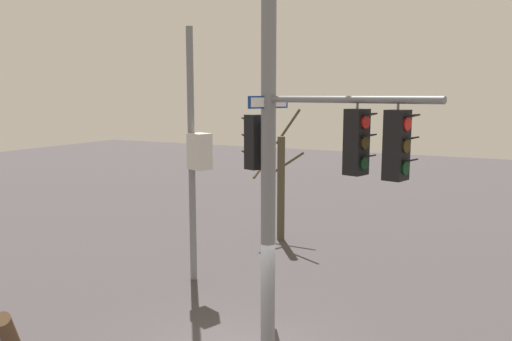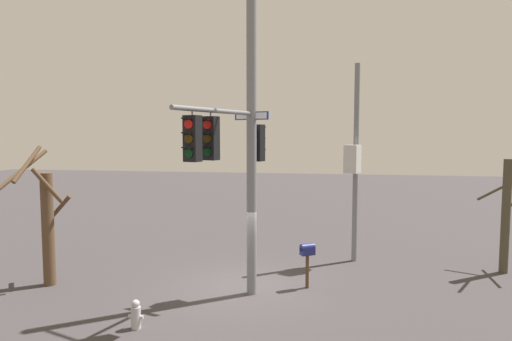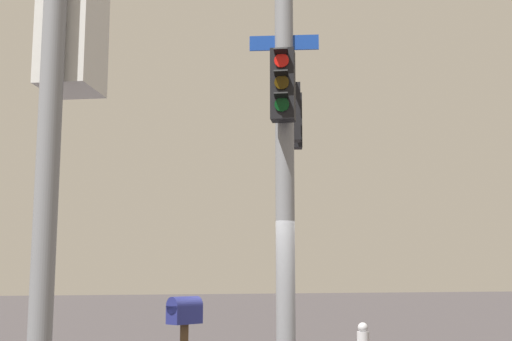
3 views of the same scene
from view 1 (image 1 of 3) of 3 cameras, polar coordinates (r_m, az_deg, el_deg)
The scene contains 4 objects.
main_signal_pole_assembly at distance 9.67m, azimuth 4.00°, elevation 6.19°, with size 4.34×4.07×9.82m.
secondary_pole_assembly at distance 14.65m, azimuth -6.82°, elevation 1.83°, with size 0.66×0.84×7.39m.
mailbox at distance 12.49m, azimuth 1.36°, elevation -11.97°, with size 0.50×0.43×1.41m.
bare_tree_across_street at distance 19.21m, azimuth 2.79°, elevation -1.49°, with size 1.74×1.61×4.99m.
Camera 1 is at (8.59, 4.73, 5.46)m, focal length 35.52 mm.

